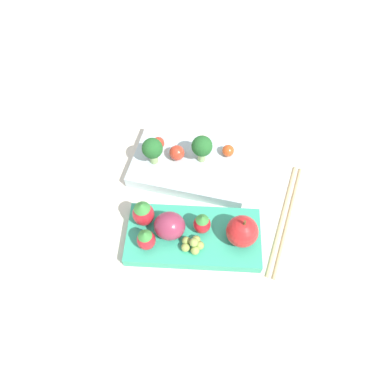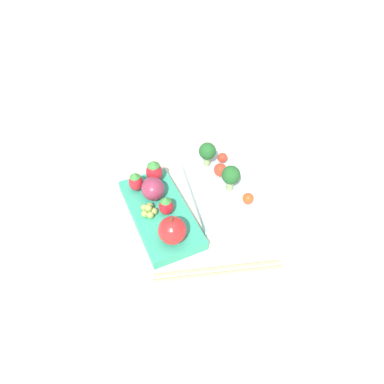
{
  "view_description": "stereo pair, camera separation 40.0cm",
  "coord_description": "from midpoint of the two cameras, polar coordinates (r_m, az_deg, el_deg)",
  "views": [
    {
      "loc": [
        0.03,
        -0.28,
        0.49
      ],
      "look_at": [
        0.0,
        0.01,
        0.03
      ],
      "focal_mm": 32.0,
      "sensor_mm": 36.0,
      "label": 1
    },
    {
      "loc": [
        0.41,
        -0.16,
        0.49
      ],
      "look_at": [
        0.0,
        0.01,
        0.03
      ],
      "focal_mm": 32.0,
      "sensor_mm": 36.0,
      "label": 2
    }
  ],
  "objects": [
    {
      "name": "chopsticks_pair",
      "position": [
        0.53,
        20.67,
        -26.76
      ],
      "size": [
        0.07,
        0.21,
        0.01
      ],
      "color": "tan",
      "rests_on": "ground_plane"
    },
    {
      "name": "strawberry_1",
      "position": [
        0.52,
        9.25,
        -15.4
      ],
      "size": [
        0.03,
        0.03,
        0.04
      ],
      "color": "red",
      "rests_on": "bento_box_fruit"
    },
    {
      "name": "cherry_tomato_0",
      "position": [
        0.6,
        17.83,
        -6.75
      ],
      "size": [
        0.03,
        0.03,
        0.03
      ],
      "color": "red",
      "rests_on": "bento_box_savoury"
    },
    {
      "name": "cherry_tomato_2",
      "position": [
        0.58,
        23.87,
        -12.57
      ],
      "size": [
        0.02,
        0.02,
        0.02
      ],
      "color": "#DB4C1E",
      "rests_on": "bento_box_savoury"
    },
    {
      "name": "cherry_tomato_1",
      "position": [
        0.63,
        17.56,
        -3.97
      ],
      "size": [
        0.02,
        0.02,
        0.02
      ],
      "color": "red",
      "rests_on": "bento_box_savoury"
    },
    {
      "name": "grape_cluster",
      "position": [
        0.52,
        5.64,
        -16.32
      ],
      "size": [
        0.03,
        0.03,
        0.02
      ],
      "color": "#8EA84C",
      "rests_on": "bento_box_fruit"
    },
    {
      "name": "plum",
      "position": [
        0.54,
        5.95,
        -11.65
      ],
      "size": [
        0.05,
        0.04,
        0.04
      ],
      "color": "#892D47",
      "rests_on": "bento_box_fruit"
    },
    {
      "name": "bento_box_fruit",
      "position": [
        0.55,
        7.4,
        -16.25
      ],
      "size": [
        0.21,
        0.11,
        0.02
      ],
      "color": "#33A87F",
      "rests_on": "ground_plane"
    },
    {
      "name": "strawberry_0",
      "position": [
        0.56,
        5.54,
        -7.64
      ],
      "size": [
        0.03,
        0.03,
        0.05
      ],
      "color": "red",
      "rests_on": "bento_box_fruit"
    },
    {
      "name": "broccoli_floret_1",
      "position": [
        0.59,
        15.3,
        -3.29
      ],
      "size": [
        0.03,
        0.03,
        0.05
      ],
      "color": "#93B770",
      "rests_on": "bento_box_savoury"
    },
    {
      "name": "broccoli_floret_0",
      "position": [
        0.57,
        20.69,
        -8.53
      ],
      "size": [
        0.03,
        0.03,
        0.05
      ],
      "color": "#93B770",
      "rests_on": "bento_box_savoury"
    },
    {
      "name": "strawberry_2",
      "position": [
        0.54,
        2.18,
        -9.98
      ],
      "size": [
        0.03,
        0.03,
        0.04
      ],
      "color": "red",
      "rests_on": "bento_box_fruit"
    },
    {
      "name": "bento_box_savoury",
      "position": [
        0.6,
        18.07,
        -9.99
      ],
      "size": [
        0.21,
        0.15,
        0.02
      ],
      "color": "silver",
      "rests_on": "ground_plane"
    },
    {
      "name": "apple",
      "position": [
        0.49,
        11.76,
        -20.97
      ],
      "size": [
        0.05,
        0.05,
        0.06
      ],
      "color": "red",
      "rests_on": "bento_box_fruit"
    },
    {
      "name": "ground_plane",
      "position": [
        0.58,
        12.34,
        -13.75
      ],
      "size": [
        4.0,
        4.0,
        0.0
      ],
      "primitive_type": "plane",
      "color": "beige"
    }
  ]
}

